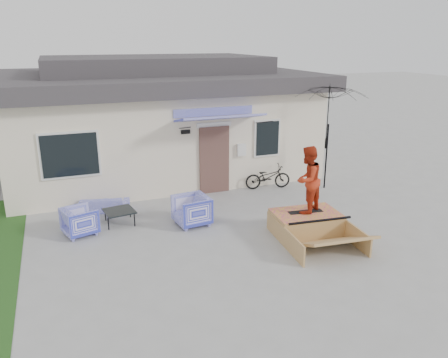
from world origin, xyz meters
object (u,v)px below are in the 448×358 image
object	(u,v)px
armchair_right	(192,209)
skater	(307,178)
skate_ramp	(306,223)
armchair_left	(80,220)
skateboard	(306,211)
loveseat	(104,202)
bicycle	(268,174)
patio_umbrella	(328,135)
coffee_table	(120,217)

from	to	relation	value
armchair_right	skater	world-z (taller)	skater
armchair_right	skate_ramp	world-z (taller)	armchair_right
skater	skate_ramp	bearing A→B (deg)	54.85
armchair_left	skateboard	bearing A→B (deg)	-126.51
loveseat	bicycle	size ratio (longest dim) A/B	0.93
armchair_left	bicycle	bearing A→B (deg)	-92.27
bicycle	skater	size ratio (longest dim) A/B	0.89
patio_umbrella	skateboard	bearing A→B (deg)	-130.67
coffee_table	bicycle	world-z (taller)	bicycle
skate_ramp	skateboard	xyz separation A→B (m)	(0.00, 0.05, 0.30)
loveseat	skater	size ratio (longest dim) A/B	0.83
armchair_right	patio_umbrella	bearing A→B (deg)	98.38
armchair_right	skater	bearing A→B (deg)	52.70
armchair_right	coffee_table	world-z (taller)	armchair_right
skater	armchair_left	bearing A→B (deg)	-49.59
bicycle	loveseat	bearing A→B (deg)	101.34
loveseat	armchair_left	world-z (taller)	armchair_left
armchair_left	skateboard	size ratio (longest dim) A/B	0.89
loveseat	skater	world-z (taller)	skater
skater	loveseat	bearing A→B (deg)	-65.92
patio_umbrella	skater	size ratio (longest dim) A/B	1.56
coffee_table	skate_ramp	distance (m)	4.81
loveseat	skateboard	size ratio (longest dim) A/B	1.59
armchair_right	bicycle	distance (m)	3.70
skateboard	loveseat	bearing A→B (deg)	150.90
coffee_table	skate_ramp	world-z (taller)	skate_ramp
armchair_right	skate_ramp	distance (m)	2.93
armchair_left	loveseat	bearing A→B (deg)	-44.32
loveseat	bicycle	xyz separation A→B (m)	(5.17, 0.13, 0.20)
bicycle	skater	bearing A→B (deg)	179.08
armchair_left	skate_ramp	distance (m)	5.59
loveseat	skate_ramp	distance (m)	5.61
bicycle	armchair_right	bearing A→B (deg)	131.48
bicycle	skater	world-z (taller)	skater
loveseat	skate_ramp	size ratio (longest dim) A/B	0.64
loveseat	patio_umbrella	world-z (taller)	patio_umbrella
armchair_right	skate_ramp	size ratio (longest dim) A/B	0.40
armchair_left	coffee_table	world-z (taller)	armchair_left
armchair_left	skate_ramp	xyz separation A→B (m)	(5.25, -1.93, -0.12)
coffee_table	skateboard	distance (m)	4.81
loveseat	patio_umbrella	distance (m)	7.10
skate_ramp	skater	xyz separation A→B (m)	(0.00, 0.05, 1.15)
armchair_right	coffee_table	xyz separation A→B (m)	(-1.75, 0.74, -0.25)
bicycle	patio_umbrella	xyz separation A→B (m)	(1.75, -0.61, 1.28)
loveseat	skate_ramp	bearing A→B (deg)	155.54
armchair_left	armchair_right	world-z (taller)	armchair_right
bicycle	skate_ramp	distance (m)	3.53
armchair_right	bicycle	xyz separation A→B (m)	(3.15, 1.94, 0.04)
skateboard	armchair_right	bearing A→B (deg)	156.35
loveseat	armchair_right	xyz separation A→B (m)	(2.02, -1.81, 0.16)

